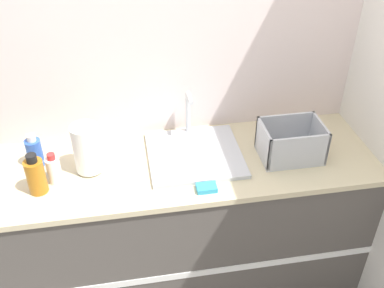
{
  "coord_description": "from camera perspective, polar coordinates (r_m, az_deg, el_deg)",
  "views": [
    {
      "loc": [
        -0.27,
        -1.41,
        2.24
      ],
      "look_at": [
        0.02,
        0.26,
        1.04
      ],
      "focal_mm": 42.0,
      "sensor_mm": 36.0,
      "label": 1
    }
  ],
  "objects": [
    {
      "name": "sink",
      "position": [
        2.2,
        0.3,
        -1.07
      ],
      "size": [
        0.45,
        0.43,
        0.26
      ],
      "color": "silver",
      "rests_on": "counter_cabinet"
    },
    {
      "name": "bottle_amber",
      "position": [
        2.06,
        -19.23,
        -3.79
      ],
      "size": [
        0.08,
        0.08,
        0.2
      ],
      "color": "#B26B19",
      "rests_on": "counter_cabinet"
    },
    {
      "name": "sponge",
      "position": [
        2.0,
        1.87,
        -5.59
      ],
      "size": [
        0.09,
        0.06,
        0.02
      ],
      "color": "#3399BF",
      "rests_on": "counter_cabinet"
    },
    {
      "name": "paper_towel_roll",
      "position": [
        2.1,
        -13.19,
        -0.59
      ],
      "size": [
        0.13,
        0.13,
        0.24
      ],
      "color": "#4C4C51",
      "rests_on": "counter_cabinet"
    },
    {
      "name": "counter_cabinet",
      "position": [
        2.48,
        -0.49,
        -10.62
      ],
      "size": [
        1.85,
        0.61,
        0.92
      ],
      "color": "#514C47",
      "rests_on": "ground_plane"
    },
    {
      "name": "dish_rack",
      "position": [
        2.21,
        12.42,
        -0.01
      ],
      "size": [
        0.29,
        0.21,
        0.18
      ],
      "color": "#B7BABF",
      "rests_on": "counter_cabinet"
    },
    {
      "name": "bottle_blue",
      "position": [
        2.23,
        -19.36,
        -0.97
      ],
      "size": [
        0.07,
        0.07,
        0.17
      ],
      "color": "#2D56B7",
      "rests_on": "counter_cabinet"
    },
    {
      "name": "wall_back",
      "position": [
        2.25,
        -1.96,
        10.6
      ],
      "size": [
        4.23,
        0.06,
        2.6
      ],
      "color": "silver",
      "rests_on": "ground_plane"
    },
    {
      "name": "bottle_white_spray",
      "position": [
        2.1,
        -17.14,
        -3.1
      ],
      "size": [
        0.06,
        0.06,
        0.15
      ],
      "color": "white",
      "rests_on": "counter_cabinet"
    }
  ]
}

